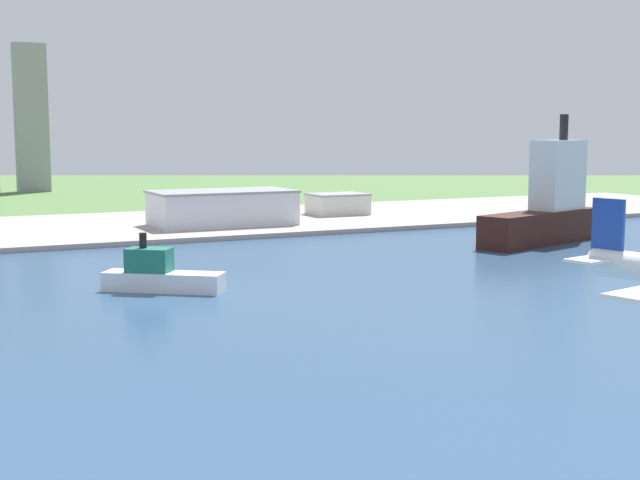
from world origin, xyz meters
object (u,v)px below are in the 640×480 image
cargo_ship (548,206)px  warehouse_main (222,208)px  warehouse_annex (338,204)px  ferry_boat (159,275)px

cargo_ship → warehouse_main: size_ratio=1.06×
warehouse_annex → ferry_boat: bearing=-130.7°
cargo_ship → warehouse_main: bearing=134.7°
warehouse_main → warehouse_annex: (78.91, 25.22, -2.79)m
cargo_ship → warehouse_annex: cargo_ship is taller
cargo_ship → warehouse_annex: 143.59m
ferry_boat → cargo_ship: size_ratio=0.48×
warehouse_main → warehouse_annex: bearing=17.7°
cargo_ship → warehouse_main: 160.58m
ferry_boat → warehouse_annex: (154.71, 180.14, 3.49)m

